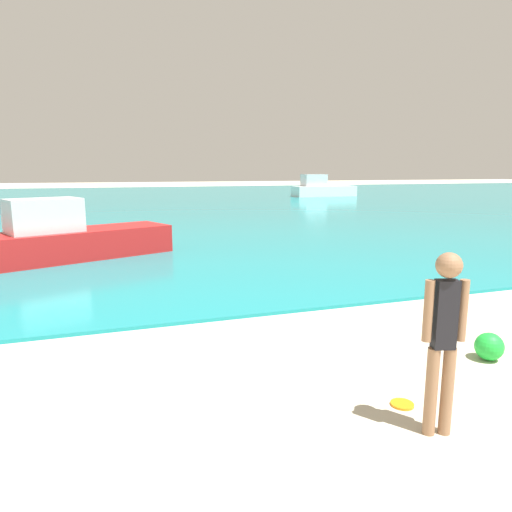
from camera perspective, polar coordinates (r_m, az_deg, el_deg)
water at (r=37.07m, az=-15.89°, el=6.53°), size 160.00×60.00×0.06m
person_standing at (r=4.48m, az=22.24°, el=-8.92°), size 0.38×0.23×1.71m
frisbee at (r=5.25m, az=17.67°, el=-17.11°), size 0.24×0.24×0.03m
boat_near at (r=13.28m, az=-21.80°, el=2.13°), size 5.05×3.26×1.64m
boat_far at (r=42.46m, az=8.16°, el=8.25°), size 5.83×1.99×1.97m
beach_ball at (r=6.73m, az=26.94°, el=-9.97°), size 0.36×0.36×0.36m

